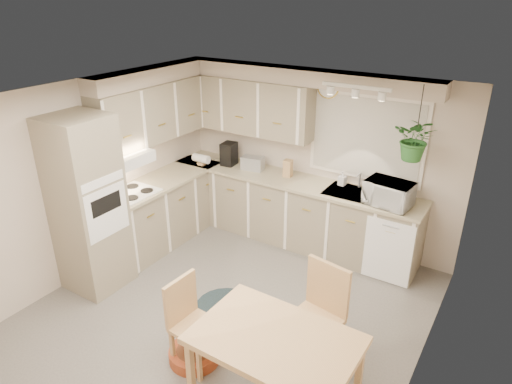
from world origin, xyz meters
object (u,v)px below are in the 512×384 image
braided_rug (236,317)px  chair_left (197,325)px  dining_table (275,376)px  microwave (389,191)px  chair_back (313,319)px  pet_bed (195,354)px

braided_rug → chair_left: bearing=-85.3°
dining_table → microwave: size_ratio=2.38×
chair_back → microwave: 1.98m
chair_left → pet_bed: chair_left is taller
dining_table → chair_left: (-0.90, 0.11, 0.04)m
chair_left → braided_rug: chair_left is taller
dining_table → chair_left: size_ratio=1.45×
braided_rug → pet_bed: pet_bed is taller
chair_back → pet_bed: (-0.98, -0.58, -0.45)m
braided_rug → microwave: microwave is taller
chair_left → microwave: microwave is taller
pet_bed → chair_left: bearing=-7.0°
chair_back → braided_rug: 1.11m
braided_rug → pet_bed: (0.00, -0.72, 0.05)m
microwave → chair_left: bearing=-104.7°
dining_table → pet_bed: dining_table is taller
chair_left → chair_back: (0.92, 0.58, 0.06)m
chair_left → braided_rug: (-0.06, 0.73, -0.44)m
chair_back → pet_bed: bearing=40.4°
dining_table → microwave: microwave is taller
braided_rug → microwave: 2.31m
chair_back → braided_rug: chair_back is taller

